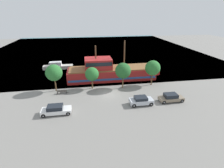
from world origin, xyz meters
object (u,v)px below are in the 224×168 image
Objects in this scene: parked_car_curb_front at (56,110)px; bench_promenade_east at (62,92)px; parked_car_curb_rear at (141,101)px; fire_hydrant at (171,95)px; moored_boat_dockside at (57,66)px; parked_car_curb_mid at (171,98)px; pirate_ship at (110,71)px.

bench_promenade_east is at bearing 88.87° from parked_car_curb_front.
parked_car_curb_rear reaches higher than fire_hydrant.
moored_boat_dockside is at bearing 96.39° from parked_car_curb_front.
parked_car_curb_mid is 1.07× the size of parked_car_curb_rear.
moored_boat_dockside is 31.38m from parked_car_curb_mid.
parked_car_curb_mid is at bearing -116.40° from fire_hydrant.
parked_car_curb_rear reaches higher than parked_car_curb_mid.
pirate_ship reaches higher than parked_car_curb_rear.
bench_promenade_east is (-10.21, -6.55, -1.33)m from pirate_ship.
moored_boat_dockside reaches higher than bench_promenade_east.
parked_car_curb_mid is 1.53m from fire_hydrant.
pirate_ship is 5.39× the size of parked_car_curb_rear.
pirate_ship is 14.91m from fire_hydrant.
moored_boat_dockside reaches higher than parked_car_curb_mid.
pirate_ship reaches higher than fire_hydrant.
fire_hydrant is (0.67, 1.34, -0.29)m from parked_car_curb_mid.
pirate_ship is at bearing -37.01° from moored_boat_dockside.
moored_boat_dockside is at bearing 142.99° from pirate_ship.
pirate_ship is 11.37× the size of bench_promenade_east.
parked_car_curb_front is at bearing -177.05° from parked_car_curb_rear.
moored_boat_dockside reaches higher than fire_hydrant.
bench_promenade_east is (-19.78, 4.81, 0.03)m from fire_hydrant.
moored_boat_dockside reaches higher than parked_car_curb_front.
moored_boat_dockside is 4.22× the size of bench_promenade_east.
pirate_ship is 15.55m from parked_car_curb_mid.
parked_car_curb_mid is at bearing 2.99° from parked_car_curb_front.
fire_hydrant is (22.55, -21.15, -0.32)m from moored_boat_dockside.
parked_car_curb_front is 1.06× the size of parked_car_curb_mid.
moored_boat_dockside is 30.92m from fire_hydrant.
parked_car_curb_rear is at bearing -75.37° from pirate_ship.
moored_boat_dockside is 28.06m from parked_car_curb_rear.
fire_hydrant is (6.17, 1.64, -0.32)m from parked_car_curb_rear.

